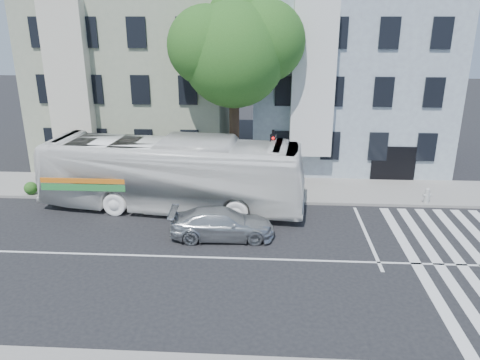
# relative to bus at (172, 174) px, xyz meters

# --- Properties ---
(ground) EXTENTS (120.00, 120.00, 0.00)m
(ground) POSITION_rel_bus_xyz_m (2.95, -5.20, -1.88)
(ground) COLOR black
(ground) RESTS_ON ground
(sidewalk_far) EXTENTS (80.00, 4.00, 0.15)m
(sidewalk_far) POSITION_rel_bus_xyz_m (2.95, 2.80, -1.81)
(sidewalk_far) COLOR gray
(sidewalk_far) RESTS_ON ground
(building_left) EXTENTS (12.00, 10.00, 11.00)m
(building_left) POSITION_rel_bus_xyz_m (-4.05, 9.80, 3.62)
(building_left) COLOR gray
(building_left) RESTS_ON ground
(building_right) EXTENTS (12.00, 10.00, 11.00)m
(building_right) POSITION_rel_bus_xyz_m (9.95, 9.80, 3.62)
(building_right) COLOR #8A94A4
(building_right) RESTS_ON ground
(street_tree) EXTENTS (7.30, 5.90, 11.10)m
(street_tree) POSITION_rel_bus_xyz_m (3.01, 3.54, 5.95)
(street_tree) COLOR #2D2116
(street_tree) RESTS_ON ground
(bus) EXTENTS (4.54, 13.76, 3.76)m
(bus) POSITION_rel_bus_xyz_m (0.00, 0.00, 0.00)
(bus) COLOR white
(bus) RESTS_ON ground
(sedan) EXTENTS (2.15, 4.77, 1.36)m
(sedan) POSITION_rel_bus_xyz_m (2.86, -3.27, -1.20)
(sedan) COLOR silver
(sedan) RESTS_ON ground
(hedge) EXTENTS (8.46, 2.78, 0.70)m
(hedge) POSITION_rel_bus_xyz_m (-3.93, 1.10, -1.38)
(hedge) COLOR #216320
(hedge) RESTS_ON sidewalk_far
(traffic_signal) EXTENTS (0.41, 0.52, 4.04)m
(traffic_signal) POSITION_rel_bus_xyz_m (5.11, 0.74, 0.73)
(traffic_signal) COLOR black
(traffic_signal) RESTS_ON ground
(fire_hydrant) EXTENTS (0.48, 0.27, 0.84)m
(fire_hydrant) POSITION_rel_bus_xyz_m (13.27, 1.10, -1.30)
(fire_hydrant) COLOR #B4B4B0
(fire_hydrant) RESTS_ON sidewalk_far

